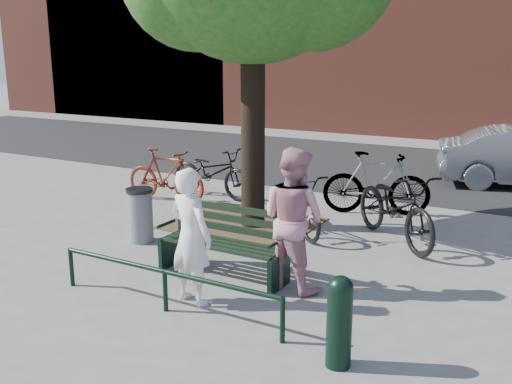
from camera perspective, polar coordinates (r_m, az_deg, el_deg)
The scene contains 14 objects.
ground at distance 7.66m, azimuth -3.35°, elevation -8.42°, with size 90.00×90.00×0.00m, color gray.
dirt_pit at distance 9.92m, azimuth -1.30°, elevation -3.16°, with size 2.40×2.00×0.02m, color brown.
road at distance 15.23m, azimuth 14.29°, elevation 2.34°, with size 40.00×7.00×0.01m, color black.
park_bench at distance 7.56m, azimuth -3.07°, elevation -4.86°, with size 1.74×0.54×0.97m.
guard_railing at distance 6.61m, azimuth -9.11°, elevation -8.48°, with size 3.06×0.06×0.51m.
person_left at distance 6.67m, azimuth -6.54°, elevation -4.44°, with size 0.59×0.39×1.63m, color white.
person_right at distance 7.05m, azimuth 3.72°, elevation -2.70°, with size 0.87×0.68×1.79m, color #C1858F.
bollard at distance 5.47m, azimuth 8.34°, elevation -12.40°, with size 0.24×0.24×0.90m.
litter_bin at distance 9.07m, azimuth -11.47°, elevation -2.25°, with size 0.42×0.42×0.86m.
bicycle_a at distance 11.70m, azimuth -4.39°, elevation 1.97°, with size 0.69×1.98×1.04m, color black.
bicycle_b at distance 11.46m, azimuth -9.05°, elevation 1.67°, with size 0.50×1.78×1.07m, color #63200E.
bicycle_c at distance 9.41m, azimuth 3.82°, elevation -0.95°, with size 0.68×1.94×1.02m, color black.
bicycle_d at distance 10.62m, azimuth 11.95°, elevation 0.85°, with size 0.55×1.93×1.16m, color gray.
bicycle_e at distance 9.10m, azimuth 13.77°, elevation -1.43°, with size 0.76×2.17×1.14m, color black.
Camera 1 is at (3.89, -5.95, 2.87)m, focal length 40.00 mm.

